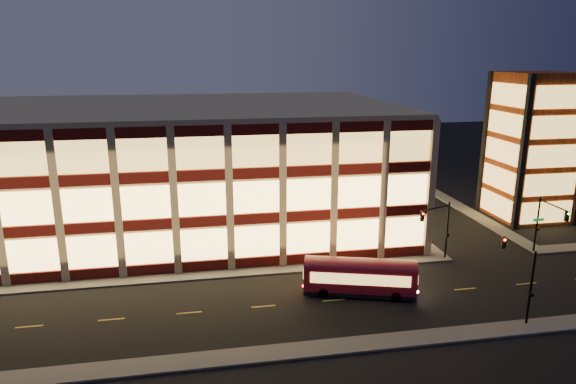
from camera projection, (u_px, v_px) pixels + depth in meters
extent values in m
plane|color=black|center=(212.00, 280.00, 47.20)|extent=(200.00, 200.00, 0.00)
cube|color=#514F4C|center=(179.00, 277.00, 47.61)|extent=(54.00, 2.00, 0.15)
cube|color=#514F4C|center=(383.00, 211.00, 67.32)|extent=(2.00, 30.00, 0.15)
cube|color=#514F4C|center=(461.00, 207.00, 69.23)|extent=(2.00, 30.00, 0.15)
cube|color=#514F4C|center=(219.00, 359.00, 34.84)|extent=(100.00, 2.00, 0.15)
cube|color=tan|center=(178.00, 168.00, 61.00)|extent=(50.00, 30.00, 14.00)
cube|color=tan|center=(175.00, 106.00, 59.10)|extent=(50.40, 30.40, 0.50)
cube|color=#470C0A|center=(178.00, 267.00, 48.30)|extent=(50.10, 0.25, 1.00)
cube|color=#FFCD6B|center=(177.00, 246.00, 47.77)|extent=(49.00, 0.20, 3.00)
cube|color=#470C0A|center=(377.00, 208.00, 67.01)|extent=(0.25, 30.10, 1.00)
cube|color=#FFCD6B|center=(378.00, 192.00, 66.46)|extent=(0.20, 29.00, 3.00)
cube|color=#470C0A|center=(176.00, 223.00, 47.15)|extent=(50.10, 0.25, 1.00)
cube|color=#FFCD6B|center=(174.00, 201.00, 46.62)|extent=(49.00, 0.20, 3.00)
cube|color=#470C0A|center=(379.00, 175.00, 65.86)|extent=(0.25, 30.10, 1.00)
cube|color=#FFCD6B|center=(379.00, 159.00, 65.31)|extent=(0.20, 29.00, 3.00)
cube|color=#470C0A|center=(173.00, 177.00, 46.00)|extent=(50.10, 0.25, 1.00)
cube|color=#FFCD6B|center=(172.00, 154.00, 45.47)|extent=(49.00, 0.20, 3.00)
cube|color=#470C0A|center=(380.00, 141.00, 64.72)|extent=(0.25, 30.10, 1.00)
cube|color=#FFCD6B|center=(381.00, 124.00, 64.16)|extent=(0.20, 29.00, 3.00)
cube|color=#8C3814|center=(532.00, 147.00, 63.19)|extent=(8.00, 8.00, 18.00)
cube|color=black|center=(523.00, 154.00, 58.69)|extent=(0.60, 0.60, 18.00)
cube|color=black|center=(485.00, 142.00, 66.29)|extent=(0.60, 0.60, 18.00)
cube|color=black|center=(540.00, 141.00, 67.68)|extent=(0.60, 0.60, 18.00)
cube|color=#EAB252|center=(546.00, 212.00, 61.19)|extent=(6.60, 0.16, 2.60)
cube|color=#EAB252|center=(496.00, 204.00, 64.36)|extent=(0.16, 6.60, 2.60)
cube|color=#EAB252|center=(550.00, 185.00, 60.31)|extent=(6.60, 0.16, 2.60)
cube|color=#EAB252|center=(499.00, 178.00, 63.47)|extent=(0.16, 6.60, 2.60)
cube|color=#EAB252|center=(554.00, 156.00, 59.42)|extent=(6.60, 0.16, 2.60)
cube|color=#EAB252|center=(502.00, 151.00, 62.58)|extent=(0.16, 6.60, 2.60)
cube|color=#EAB252|center=(558.00, 127.00, 58.53)|extent=(6.60, 0.16, 2.60)
cube|color=#EAB252|center=(505.00, 123.00, 61.70)|extent=(0.16, 6.60, 2.60)
cube|color=#EAB252|center=(562.00, 97.00, 57.64)|extent=(6.60, 0.16, 2.60)
cube|color=#EAB252|center=(508.00, 95.00, 60.81)|extent=(0.16, 6.60, 2.60)
cylinder|color=black|center=(447.00, 231.00, 51.26)|extent=(0.18, 0.18, 6.00)
cylinder|color=black|center=(436.00, 208.00, 49.54)|extent=(3.56, 1.63, 0.14)
cube|color=black|center=(422.00, 216.00, 48.65)|extent=(0.32, 0.32, 0.95)
sphere|color=#FF0C05|center=(423.00, 214.00, 48.40)|extent=(0.20, 0.20, 0.20)
cube|color=black|center=(448.00, 235.00, 51.17)|extent=(0.25, 0.18, 0.28)
cylinder|color=black|center=(537.00, 225.00, 52.99)|extent=(0.18, 0.18, 6.00)
cylinder|color=black|center=(553.00, 205.00, 50.39)|extent=(0.14, 4.00, 0.14)
cube|color=black|center=(567.00, 216.00, 48.62)|extent=(0.32, 0.32, 0.95)
sphere|color=#0CFF26|center=(569.00, 214.00, 48.37)|extent=(0.20, 0.20, 0.20)
cube|color=black|center=(538.00, 229.00, 52.91)|extent=(0.25, 0.18, 0.28)
cube|color=#0C7226|center=(539.00, 220.00, 52.69)|extent=(1.20, 0.06, 0.28)
cylinder|color=black|center=(531.00, 289.00, 38.63)|extent=(0.18, 0.18, 6.00)
cylinder|color=black|center=(519.00, 246.00, 39.82)|extent=(0.14, 4.00, 0.14)
cube|color=black|center=(503.00, 243.00, 41.85)|extent=(0.32, 0.32, 0.95)
sphere|color=#FF0C05|center=(505.00, 240.00, 41.60)|extent=(0.20, 0.20, 0.20)
cube|color=black|center=(532.00, 295.00, 38.54)|extent=(0.25, 0.18, 0.28)
cube|color=maroon|center=(360.00, 277.00, 43.98)|extent=(9.76, 5.03, 2.18)
cube|color=black|center=(359.00, 290.00, 44.31)|extent=(9.76, 5.03, 0.33)
cylinder|color=black|center=(323.00, 293.00, 43.63)|extent=(0.90, 0.52, 0.85)
cylinder|color=black|center=(325.00, 282.00, 45.63)|extent=(0.90, 0.52, 0.85)
cylinder|color=black|center=(396.00, 297.00, 42.95)|extent=(0.90, 0.52, 0.85)
cylinder|color=black|center=(394.00, 286.00, 44.95)|extent=(0.90, 0.52, 0.85)
cube|color=#EAB252|center=(360.00, 280.00, 42.74)|extent=(8.00, 2.49, 0.95)
cube|color=#EAB252|center=(359.00, 268.00, 45.07)|extent=(8.00, 2.49, 0.95)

